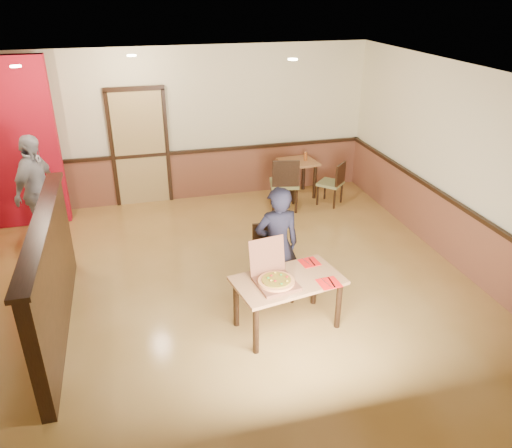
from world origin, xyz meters
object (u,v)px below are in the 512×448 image
at_px(main_table, 288,287).
at_px(passerby, 37,191).
at_px(side_chair_left, 285,182).
at_px(side_table, 298,169).
at_px(condiment, 305,156).
at_px(diner_chair, 272,258).
at_px(diner, 277,246).
at_px(pizza_box, 275,278).
at_px(side_chair_right, 334,182).

height_order(main_table, passerby, passerby).
xyz_separation_m(side_chair_left, side_table, (0.47, 0.62, -0.02)).
bearing_deg(passerby, condiment, -56.43).
height_order(diner_chair, diner, diner).
bearing_deg(diner_chair, pizza_box, -103.22).
distance_m(main_table, passerby, 4.34).
bearing_deg(pizza_box, side_chair_left, 61.68).
height_order(side_chair_right, passerby, passerby).
relative_size(diner, pizza_box, 2.74).
xyz_separation_m(diner, passerby, (-3.11, 2.48, 0.09)).
bearing_deg(passerby, diner, -105.13).
xyz_separation_m(side_chair_left, pizza_box, (-1.18, -3.31, 0.18)).
distance_m(side_chair_right, side_table, 0.78).
relative_size(side_chair_left, side_table, 1.39).
bearing_deg(pizza_box, diner_chair, 66.38).
xyz_separation_m(side_chair_right, pizza_box, (-2.13, -3.34, 0.28)).
xyz_separation_m(main_table, diner, (0.04, 0.58, 0.23)).
relative_size(main_table, condiment, 8.52).
xyz_separation_m(diner_chair, diner, (0.01, -0.15, 0.26)).
relative_size(side_chair_right, passerby, 0.47).
bearing_deg(diner, condiment, -116.86).
xyz_separation_m(diner, condiment, (1.57, 3.31, -0.01)).
xyz_separation_m(side_table, condiment, (0.14, 0.00, 0.25)).
bearing_deg(side_table, pizza_box, -112.67).
xyz_separation_m(diner_chair, pizza_box, (-0.20, -0.77, 0.19)).
bearing_deg(side_table, diner_chair, -114.46).
bearing_deg(side_chair_left, diner_chair, 81.09).
relative_size(diner_chair, side_chair_right, 1.19).
bearing_deg(side_chair_left, pizza_box, 82.46).
height_order(diner_chair, side_chair_left, side_chair_left).
relative_size(side_chair_left, condiment, 6.27).
xyz_separation_m(main_table, pizza_box, (-0.17, -0.04, 0.16)).
height_order(side_chair_left, side_chair_right, side_chair_left).
height_order(side_table, diner, diner).
distance_m(diner_chair, diner, 0.30).
bearing_deg(diner_chair, main_table, -90.66).
bearing_deg(side_chair_left, side_table, -114.74).
height_order(side_table, condiment, condiment).
height_order(main_table, side_chair_left, side_chair_left).
distance_m(main_table, side_chair_right, 3.84).
height_order(diner, pizza_box, diner).
relative_size(side_chair_right, pizza_box, 1.42).
bearing_deg(side_table, main_table, -110.64).
distance_m(side_chair_right, passerby, 5.05).
xyz_separation_m(diner_chair, condiment, (1.58, 3.16, 0.24)).
bearing_deg(main_table, condiment, 56.89).
xyz_separation_m(side_chair_left, passerby, (-4.07, -0.21, 0.33)).
bearing_deg(pizza_box, passerby, 124.29).
height_order(diner, condiment, diner).
bearing_deg(condiment, pizza_box, -114.41).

